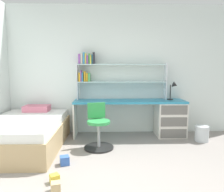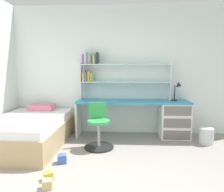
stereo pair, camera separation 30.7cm
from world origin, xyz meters
TOP-DOWN VIEW (x-y plane):
  - room_shell at (-1.21, 1.23)m, footprint 5.61×6.08m
  - desk at (0.88, 2.24)m, footprint 2.28×0.54m
  - bookshelf_hutch at (-0.20, 2.40)m, footprint 1.87×0.22m
  - desk_lamp at (1.17, 2.26)m, footprint 0.20×0.17m
  - swivel_chair at (-0.37, 1.56)m, footprint 0.52×0.52m
  - bed_platform at (-1.66, 1.59)m, footprint 1.24×1.88m
  - waste_bin at (1.62, 1.87)m, footprint 0.26×0.26m
  - toy_block_yellow_0 at (-0.87, 0.38)m, footprint 0.14×0.14m
  - toy_block_natural_1 at (-0.81, 0.19)m, footprint 0.13×0.13m
  - toy_block_blue_2 at (-0.84, 0.89)m, footprint 0.16×0.16m

SIDE VIEW (x-z plane):
  - toy_block_yellow_0 at x=-0.87m, z-range 0.00..0.10m
  - toy_block_natural_1 at x=-0.81m, z-range 0.00..0.11m
  - toy_block_blue_2 at x=-0.84m, z-range 0.00..0.13m
  - waste_bin at x=1.62m, z-range 0.00..0.30m
  - bed_platform at x=-1.66m, z-range -0.06..0.59m
  - swivel_chair at x=-0.37m, z-range -0.08..0.71m
  - desk at x=0.88m, z-range 0.05..0.80m
  - desk_lamp at x=1.17m, z-range 0.82..1.20m
  - bookshelf_hutch at x=-0.20m, z-range 0.85..1.83m
  - room_shell at x=-1.21m, z-range 0.00..2.74m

